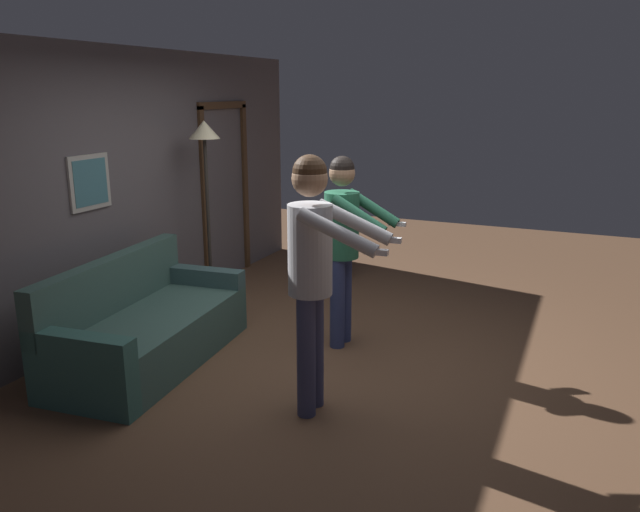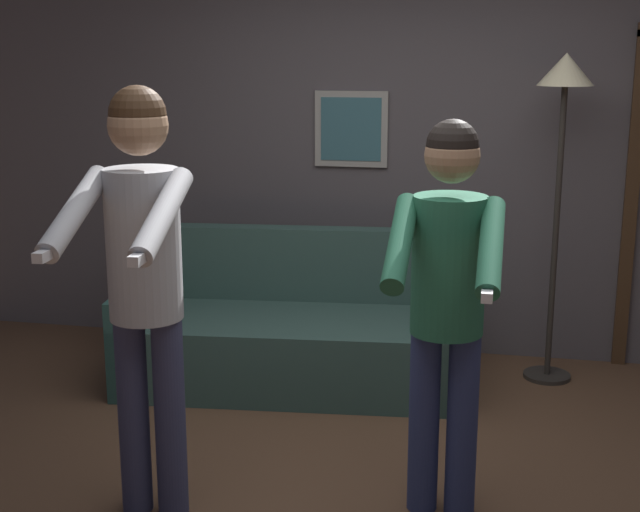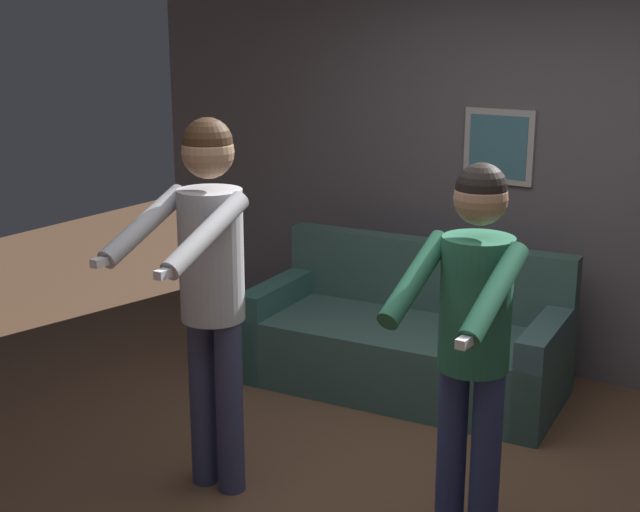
# 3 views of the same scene
# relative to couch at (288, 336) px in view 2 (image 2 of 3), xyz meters

# --- Properties ---
(ground_plane) EXTENTS (12.00, 12.00, 0.00)m
(ground_plane) POSITION_rel_couch_xyz_m (0.67, -1.36, -0.28)
(ground_plane) COLOR brown
(back_wall_assembly) EXTENTS (6.40, 0.10, 2.60)m
(back_wall_assembly) POSITION_rel_couch_xyz_m (0.70, 0.75, 1.02)
(back_wall_assembly) COLOR #5C5558
(back_wall_assembly) RESTS_ON ground_plane
(couch) EXTENTS (1.97, 1.03, 0.87)m
(couch) POSITION_rel_couch_xyz_m (0.00, 0.00, 0.00)
(couch) COLOR #39574E
(couch) RESTS_ON ground_plane
(torchiere_lamp) EXTENTS (0.32, 0.32, 1.91)m
(torchiere_lamp) POSITION_rel_couch_xyz_m (1.52, 0.36, 1.29)
(torchiere_lamp) COLOR #332D28
(torchiere_lamp) RESTS_ON ground_plane
(person_standing_left) EXTENTS (0.46, 0.74, 1.81)m
(person_standing_left) POSITION_rel_couch_xyz_m (-0.20, -1.61, 0.83)
(person_standing_left) COLOR #3A3D60
(person_standing_left) RESTS_ON ground_plane
(person_standing_right) EXTENTS (0.44, 0.67, 1.68)m
(person_standing_right) POSITION_rel_couch_xyz_m (1.00, -1.36, 0.73)
(person_standing_right) COLOR navy
(person_standing_right) RESTS_ON ground_plane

